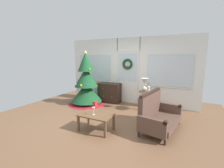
{
  "coord_description": "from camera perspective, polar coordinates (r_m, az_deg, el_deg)",
  "views": [
    {
      "loc": [
        2.09,
        -3.57,
        1.82
      ],
      "look_at": [
        0.05,
        0.55,
        1.0
      ],
      "focal_mm": 24.4,
      "sensor_mm": 36.0,
      "label": 1
    }
  ],
  "objects": [
    {
      "name": "side_table",
      "position": [
        5.33,
        12.47,
        -4.72
      ],
      "size": [
        0.5,
        0.48,
        0.67
      ],
      "color": "brown",
      "rests_on": "ground"
    },
    {
      "name": "flower_vase",
      "position": [
        5.18,
        13.51,
        -1.67
      ],
      "size": [
        0.11,
        0.1,
        0.35
      ],
      "color": "beige",
      "rests_on": "side_table"
    },
    {
      "name": "gift_box",
      "position": [
        5.72,
        -6.76,
        -7.39
      ],
      "size": [
        0.22,
        0.2,
        0.22
      ],
      "primitive_type": "cube",
      "color": "red",
      "rests_on": "ground"
    },
    {
      "name": "back_wall_with_door",
      "position": [
        6.05,
        6.03,
        4.96
      ],
      "size": [
        5.2,
        0.19,
        2.55
      ],
      "color": "white",
      "rests_on": "ground"
    },
    {
      "name": "coffee_table",
      "position": [
        3.89,
        -6.0,
        -12.11
      ],
      "size": [
        0.84,
        0.52,
        0.41
      ],
      "color": "brown",
      "rests_on": "ground"
    },
    {
      "name": "settee_sofa",
      "position": [
        4.1,
        16.56,
        -10.96
      ],
      "size": [
        0.91,
        1.47,
        0.96
      ],
      "color": "black",
      "rests_on": "ground"
    },
    {
      "name": "wine_glass",
      "position": [
        3.81,
        -6.88,
        -9.35
      ],
      "size": [
        0.08,
        0.08,
        0.2
      ],
      "color": "silver",
      "rests_on": "coffee_table"
    },
    {
      "name": "table_lamp",
      "position": [
        5.28,
        12.14,
        0.46
      ],
      "size": [
        0.28,
        0.28,
        0.44
      ],
      "color": "silver",
      "rests_on": "side_table"
    },
    {
      "name": "dresser_cabinet",
      "position": [
        6.2,
        -0.91,
        -3.24
      ],
      "size": [
        0.92,
        0.48,
        0.78
      ],
      "color": "black",
      "rests_on": "ground"
    },
    {
      "name": "ground_plane",
      "position": [
        4.52,
        -3.77,
        -13.65
      ],
      "size": [
        6.76,
        6.76,
        0.0
      ],
      "primitive_type": "plane",
      "color": "brown"
    },
    {
      "name": "christmas_tree",
      "position": [
        5.96,
        -9.57,
        -0.32
      ],
      "size": [
        1.47,
        1.47,
        2.08
      ],
      "color": "#4C331E",
      "rests_on": "ground"
    }
  ]
}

